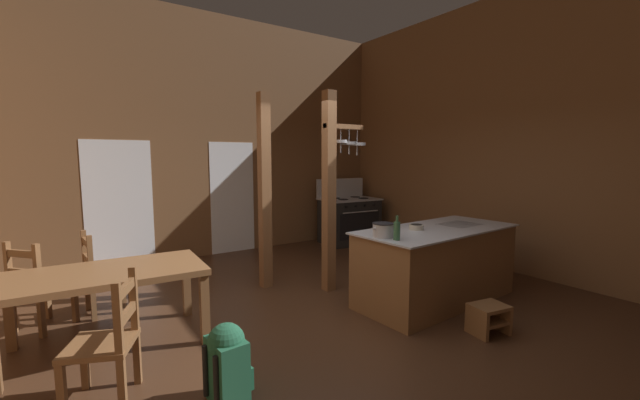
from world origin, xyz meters
TOP-DOWN VIEW (x-y plane):
  - ground_plane at (0.00, 0.00)m, footprint 7.70×7.86m
  - wall_back at (0.00, 3.60)m, footprint 7.70×0.14m
  - wall_right at (3.52, 0.00)m, footprint 0.14×7.86m
  - glazed_door_back_left at (-1.55, 3.53)m, footprint 1.00×0.01m
  - glazed_panel_back_right at (0.34, 3.53)m, footprint 0.84×0.01m
  - kitchen_island at (1.49, -0.26)m, footprint 2.21×1.07m
  - stove_range at (2.62, 2.89)m, footprint 1.21×0.91m
  - support_post_with_pot_rack at (0.64, 0.80)m, footprint 0.66×0.23m
  - support_post_center at (-0.04, 1.39)m, footprint 0.14×0.14m
  - step_stool at (1.18, -1.18)m, footprint 0.40×0.34m
  - dining_table at (-2.02, 0.67)m, footprint 1.75×0.99m
  - ladderback_chair_near_window at (-2.12, -0.24)m, footprint 0.58×0.58m
  - ladderback_chair_by_post at (-2.58, 1.50)m, footprint 0.62×0.62m
  - ladderback_chair_at_table_end at (-1.99, 1.64)m, footprint 0.48×0.48m
  - backpack at (-1.41, -0.74)m, footprint 0.32×0.34m
  - stockpot_on_counter at (0.56, -0.28)m, footprint 0.30×0.23m
  - mixing_bowl_on_counter at (1.21, -0.18)m, footprint 0.17×0.17m
  - bottle_tall_on_counter at (0.58, -0.47)m, footprint 0.07×0.07m

SIDE VIEW (x-z plane):
  - ground_plane at x=0.00m, z-range -0.10..0.00m
  - step_stool at x=1.18m, z-range 0.03..0.33m
  - backpack at x=-1.41m, z-range 0.02..0.61m
  - ladderback_chair_near_window at x=-2.12m, z-range -0.02..0.93m
  - ladderback_chair_by_post at x=-2.58m, z-range -0.02..0.93m
  - ladderback_chair_at_table_end at x=-1.99m, z-range -0.02..0.93m
  - kitchen_island at x=1.49m, z-range 0.00..0.91m
  - stove_range at x=2.62m, z-range -0.18..1.14m
  - dining_table at x=-2.02m, z-range 0.28..1.02m
  - mixing_bowl_on_counter at x=1.21m, z-range 0.91..0.98m
  - stockpot_on_counter at x=0.56m, z-range 0.91..1.07m
  - bottle_tall_on_counter at x=0.58m, z-range 0.89..1.15m
  - glazed_door_back_left at x=-1.55m, z-range 0.00..2.05m
  - glazed_panel_back_right at x=0.34m, z-range 0.00..2.05m
  - support_post_center at x=-0.04m, z-range 0.00..2.63m
  - support_post_with_pot_rack at x=0.64m, z-range 0.10..2.73m
  - wall_back at x=0.00m, z-range 0.00..4.28m
  - wall_right at x=3.52m, z-range 0.00..4.28m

